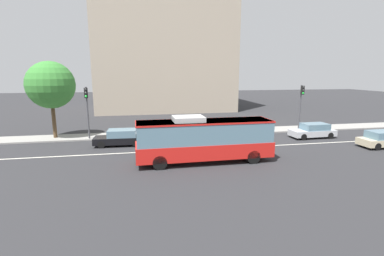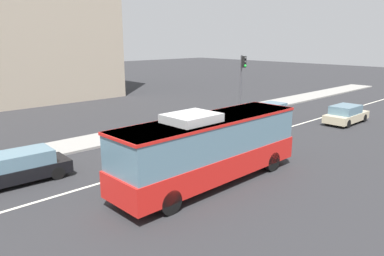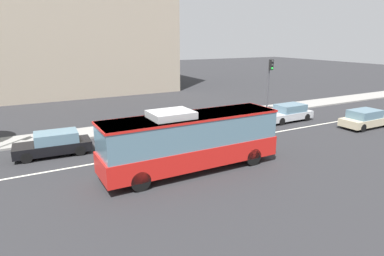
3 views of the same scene
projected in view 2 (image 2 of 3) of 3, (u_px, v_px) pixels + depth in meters
name	position (u px, v px, depth m)	size (l,w,h in m)	color
ground_plane	(183.00, 159.00, 20.36)	(160.00, 160.00, 0.00)	#28282B
sidewalk_kerb	(120.00, 135.00, 24.97)	(80.00, 2.91, 0.14)	gray
lane_centre_line	(183.00, 159.00, 20.36)	(76.00, 0.16, 0.01)	silver
transit_bus	(210.00, 146.00, 16.54)	(10.03, 2.61, 3.46)	red
sedan_silver	(269.00, 113.00, 29.31)	(4.54, 1.90, 1.46)	#B7BABF
sedan_black	(20.00, 167.00, 16.91)	(4.58, 2.01, 1.46)	black
sedan_beige	(346.00, 114.00, 28.70)	(4.50, 1.83, 1.46)	#C6B793
traffic_light_near_corner	(242.00, 75.00, 31.14)	(0.33, 0.62, 5.20)	#47474C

